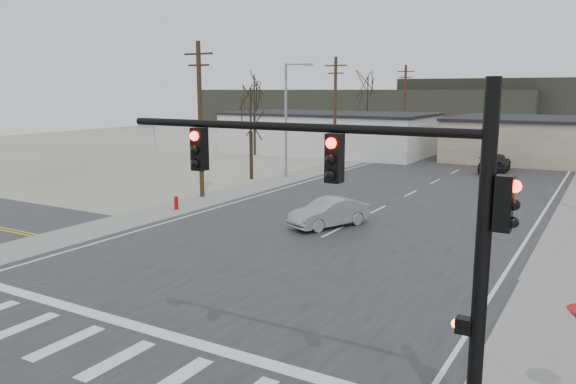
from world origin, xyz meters
name	(u,v)px	position (x,y,z in m)	size (l,w,h in m)	color
ground	(240,278)	(0.00, 0.00, 0.00)	(140.00, 140.00, 0.00)	beige
main_road	(384,207)	(0.00, 15.00, 0.02)	(18.00, 110.00, 0.05)	#242527
cross_road	(240,278)	(0.00, 0.00, 0.02)	(90.00, 10.00, 0.04)	#242527
sidewalk_left	(277,181)	(-10.60, 20.00, 0.03)	(3.00, 90.00, 0.06)	gray
traffic_signal_mast	(384,208)	(7.89, -6.20, 4.67)	(8.95, 0.43, 7.20)	black
fire_hydrant	(176,203)	(-10.20, 8.00, 0.45)	(0.24, 0.24, 0.87)	#A50C0C
building_left_far	(329,133)	(-16.00, 40.00, 2.26)	(22.30, 12.30, 4.50)	silver
upole_left_b	(200,117)	(-11.50, 12.00, 5.22)	(2.20, 0.30, 10.00)	#402C1D
upole_left_c	(335,109)	(-11.50, 32.00, 5.22)	(2.20, 0.30, 10.00)	#402C1D
upole_left_d	(405,104)	(-11.50, 52.00, 5.22)	(2.20, 0.30, 10.00)	#402C1D
streetlight_main	(288,114)	(-10.80, 22.00, 5.09)	(2.40, 0.25, 9.00)	gray
tree_left_near	(251,113)	(-13.00, 20.00, 5.23)	(3.30, 3.30, 7.35)	#2E251C
tree_left_far	(368,96)	(-14.00, 46.00, 6.28)	(3.96, 3.96, 8.82)	#2E251C
tree_left_mid	(254,96)	(-22.00, 34.00, 6.28)	(3.96, 3.96, 8.82)	#2E251C
hill_left	(358,107)	(-35.00, 92.00, 3.50)	(70.00, 18.00, 7.00)	#333026
sedan_crossing	(329,213)	(-0.66, 8.84, 0.77)	(1.54, 4.40, 1.45)	gray
car_far_a	(495,163)	(2.97, 33.29, 0.85)	(2.25, 5.53, 1.60)	black
car_far_b	(451,137)	(-7.50, 59.94, 0.70)	(1.56, 3.87, 1.32)	black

